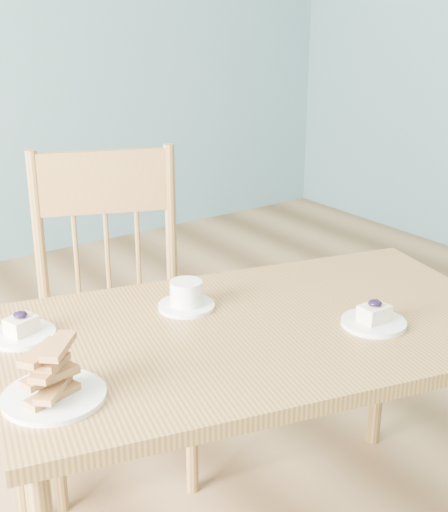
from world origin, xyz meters
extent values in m
cube|color=#A5723E|center=(0.07, -0.05, 0.64)|extent=(1.37, 0.98, 0.04)
cylinder|color=#A5723E|center=(-0.40, 0.38, 0.31)|extent=(0.05, 0.05, 0.63)
cylinder|color=#A5723E|center=(0.69, 0.11, 0.31)|extent=(0.05, 0.05, 0.63)
cube|color=#A5723E|center=(-0.05, 0.48, 0.46)|extent=(0.58, 0.56, 0.04)
cylinder|color=#A5723E|center=(-0.29, 0.39, 0.22)|extent=(0.04, 0.04, 0.44)
cylinder|color=#A5723E|center=(0.06, 0.24, 0.22)|extent=(0.04, 0.04, 0.44)
cylinder|color=#A5723E|center=(-0.16, 0.72, 0.22)|extent=(0.04, 0.04, 0.44)
cylinder|color=#A5723E|center=(0.20, 0.58, 0.22)|extent=(0.04, 0.04, 0.44)
cylinder|color=#A5723E|center=(-0.16, 0.74, 0.73)|extent=(0.03, 0.03, 0.50)
cylinder|color=#A5723E|center=(0.21, 0.58, 0.73)|extent=(0.03, 0.03, 0.50)
cube|color=#A5723E|center=(0.03, 0.66, 0.87)|extent=(0.36, 0.17, 0.19)
cylinder|color=#A5723E|center=(-0.06, 0.70, 0.63)|extent=(0.01, 0.01, 0.30)
cylinder|color=#A5723E|center=(0.03, 0.66, 0.63)|extent=(0.01, 0.01, 0.30)
cylinder|color=#A5723E|center=(0.11, 0.62, 0.63)|extent=(0.01, 0.01, 0.30)
cylinder|color=white|center=(0.29, -0.21, 0.67)|extent=(0.15, 0.15, 0.01)
cube|color=beige|center=(0.29, -0.21, 0.69)|extent=(0.07, 0.06, 0.04)
ellipsoid|color=black|center=(0.29, -0.21, 0.72)|extent=(0.03, 0.03, 0.01)
sphere|color=black|center=(0.30, -0.20, 0.72)|extent=(0.01, 0.01, 0.01)
sphere|color=black|center=(0.29, -0.20, 0.72)|extent=(0.01, 0.01, 0.01)
sphere|color=black|center=(0.30, -0.21, 0.72)|extent=(0.01, 0.01, 0.01)
cylinder|color=white|center=(-0.41, 0.22, 0.67)|extent=(0.15, 0.15, 0.01)
cube|color=beige|center=(-0.41, 0.22, 0.69)|extent=(0.08, 0.07, 0.04)
ellipsoid|color=black|center=(-0.41, 0.22, 0.72)|extent=(0.03, 0.03, 0.01)
sphere|color=black|center=(-0.40, 0.22, 0.72)|extent=(0.01, 0.01, 0.01)
sphere|color=black|center=(-0.42, 0.23, 0.72)|extent=(0.01, 0.01, 0.01)
sphere|color=black|center=(-0.41, 0.21, 0.72)|extent=(0.01, 0.01, 0.01)
cylinder|color=white|center=(-0.02, 0.14, 0.67)|extent=(0.14, 0.14, 0.01)
cylinder|color=white|center=(-0.02, 0.14, 0.70)|extent=(0.10, 0.10, 0.06)
cylinder|color=brown|center=(-0.02, 0.14, 0.73)|extent=(0.07, 0.07, 0.00)
torus|color=white|center=(0.02, 0.15, 0.70)|extent=(0.05, 0.03, 0.05)
cylinder|color=white|center=(-0.46, -0.07, 0.67)|extent=(0.20, 0.20, 0.01)
camera|label=1|loc=(-0.89, -1.25, 1.41)|focal=50.00mm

